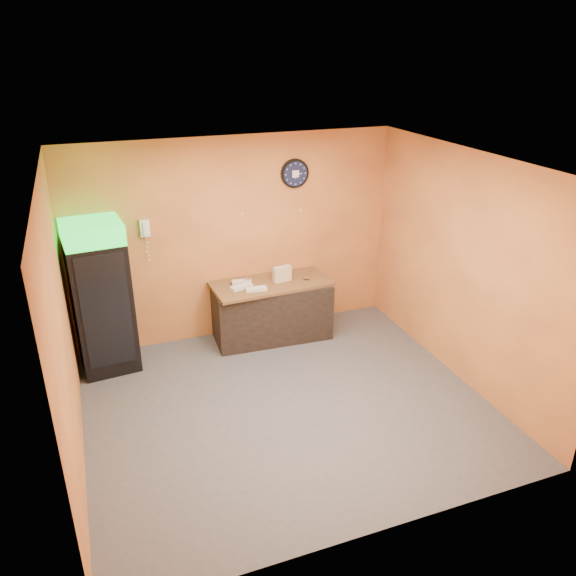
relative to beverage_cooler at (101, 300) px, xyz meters
name	(u,v)px	position (x,y,z in m)	size (l,w,h in m)	color
floor	(287,405)	(1.85, -1.61, -0.95)	(4.50, 4.50, 0.00)	#47474C
back_wall	(236,239)	(1.85, 0.39, 0.45)	(4.50, 0.02, 2.80)	#E48E40
left_wall	(62,332)	(-0.40, -1.61, 0.45)	(0.02, 4.00, 2.80)	#E48E40
right_wall	(463,269)	(4.10, -1.61, 0.45)	(0.02, 4.00, 2.80)	#E48E40
ceiling	(287,165)	(1.85, -1.61, 1.85)	(4.50, 4.00, 0.02)	white
beverage_cooler	(101,300)	(0.00, 0.00, 0.00)	(0.74, 0.75, 1.95)	black
prep_counter	(272,311)	(2.23, 0.04, -0.55)	(1.61, 0.71, 0.80)	black
wall_clock	(295,173)	(2.70, 0.36, 1.29)	(0.40, 0.06, 0.40)	black
wall_phone	(145,228)	(0.65, 0.34, 0.76)	(0.12, 0.11, 0.22)	white
butcher_paper	(271,284)	(2.23, 0.04, -0.13)	(1.62, 0.74, 0.04)	brown
sub_roll_stack	(282,274)	(2.39, 0.02, 0.00)	(0.26, 0.12, 0.22)	beige
wrapped_sandwich_left	(242,287)	(1.80, -0.02, -0.09)	(0.30, 0.12, 0.04)	silver
wrapped_sandwich_mid	(256,289)	(1.96, -0.15, -0.09)	(0.28, 0.11, 0.04)	silver
wrapped_sandwich_right	(242,282)	(1.85, 0.16, -0.09)	(0.27, 0.10, 0.04)	silver
kitchen_tool	(247,280)	(1.93, 0.14, -0.08)	(0.07, 0.07, 0.07)	silver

